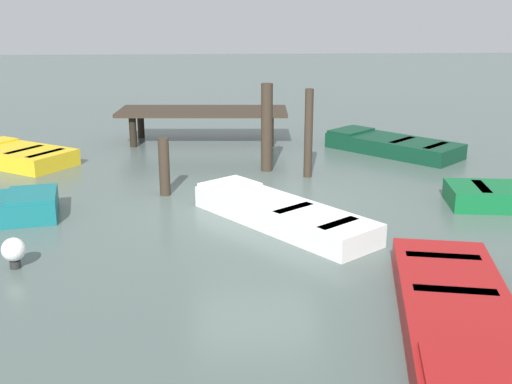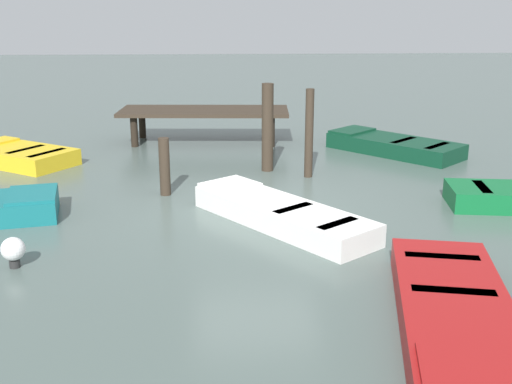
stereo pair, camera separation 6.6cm
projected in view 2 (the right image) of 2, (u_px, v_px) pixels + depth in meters
name	position (u px, v px, depth m)	size (l,w,h in m)	color
ground_plane	(256.00, 209.00, 12.15)	(80.00, 80.00, 0.00)	#4C5B56
dock_segment	(204.00, 113.00, 17.85)	(4.87, 2.03, 0.95)	#33281E
rowboat_white	(280.00, 213.00, 11.25)	(3.20, 3.70, 0.46)	silver
rowboat_red	(457.00, 317.00, 7.52)	(2.14, 4.28, 0.46)	maroon
rowboat_dark_green	(393.00, 145.00, 16.70)	(3.41, 3.52, 0.46)	#0C3823
rowboat_yellow	(20.00, 155.00, 15.57)	(3.06, 2.69, 0.46)	gold
mooring_piling_center	(268.00, 128.00, 14.69)	(0.28, 0.28, 2.08)	#33281E
mooring_piling_far_right	(165.00, 167.00, 12.91)	(0.22, 0.22, 1.21)	#33281E
mooring_piling_far_left	(309.00, 134.00, 14.16)	(0.19, 0.19, 2.03)	#33281E
marker_buoy	(13.00, 250.00, 9.38)	(0.36, 0.36, 0.48)	#262626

